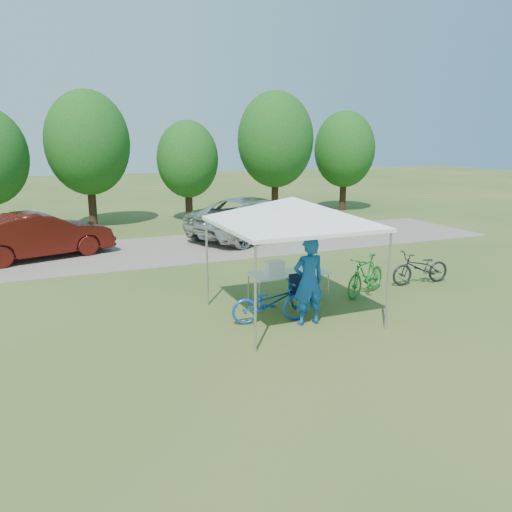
{
  "coord_description": "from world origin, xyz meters",
  "views": [
    {
      "loc": [
        -4.9,
        -9.63,
        3.95
      ],
      "look_at": [
        -0.02,
        2.0,
        0.98
      ],
      "focal_mm": 35.0,
      "sensor_mm": 36.0,
      "label": 1
    }
  ],
  "objects_px": {
    "folding_table": "(289,274)",
    "minivan": "(256,217)",
    "cooler": "(274,267)",
    "bike_green": "(366,275)",
    "sedan": "(40,235)",
    "folding_chair": "(300,290)",
    "cyclist": "(308,281)",
    "bike_blue": "(270,302)",
    "bike_dark": "(421,268)"
  },
  "relations": [
    {
      "from": "cooler",
      "to": "cyclist",
      "type": "xyz_separation_m",
      "value": [
        0.16,
        -1.39,
        0.01
      ]
    },
    {
      "from": "cooler",
      "to": "bike_blue",
      "type": "distance_m",
      "value": 1.23
    },
    {
      "from": "cyclist",
      "to": "bike_green",
      "type": "relative_size",
      "value": 1.11
    },
    {
      "from": "folding_table",
      "to": "folding_chair",
      "type": "relative_size",
      "value": 2.14
    },
    {
      "from": "folding_chair",
      "to": "bike_green",
      "type": "height_order",
      "value": "bike_green"
    },
    {
      "from": "bike_green",
      "to": "sedan",
      "type": "xyz_separation_m",
      "value": [
        -7.72,
        7.69,
        0.26
      ]
    },
    {
      "from": "cyclist",
      "to": "minivan",
      "type": "bearing_deg",
      "value": -103.35
    },
    {
      "from": "bike_green",
      "to": "sedan",
      "type": "bearing_deg",
      "value": -160.61
    },
    {
      "from": "folding_table",
      "to": "cyclist",
      "type": "distance_m",
      "value": 1.42
    },
    {
      "from": "folding_table",
      "to": "sedan",
      "type": "distance_m",
      "value": 9.38
    },
    {
      "from": "folding_chair",
      "to": "cyclist",
      "type": "xyz_separation_m",
      "value": [
        -0.2,
        -0.75,
        0.43
      ]
    },
    {
      "from": "folding_table",
      "to": "folding_chair",
      "type": "height_order",
      "value": "folding_chair"
    },
    {
      "from": "sedan",
      "to": "bike_dark",
      "type": "bearing_deg",
      "value": -144.04
    },
    {
      "from": "folding_table",
      "to": "minivan",
      "type": "bearing_deg",
      "value": 72.68
    },
    {
      "from": "cooler",
      "to": "bike_green",
      "type": "height_order",
      "value": "cooler"
    },
    {
      "from": "folding_table",
      "to": "bike_green",
      "type": "height_order",
      "value": "bike_green"
    },
    {
      "from": "bike_blue",
      "to": "bike_dark",
      "type": "height_order",
      "value": "bike_dark"
    },
    {
      "from": "bike_blue",
      "to": "bike_green",
      "type": "xyz_separation_m",
      "value": [
        3.08,
        0.84,
        0.07
      ]
    },
    {
      "from": "bike_green",
      "to": "cyclist",
      "type": "bearing_deg",
      "value": -87.88
    },
    {
      "from": "sedan",
      "to": "bike_green",
      "type": "bearing_deg",
      "value": -151.49
    },
    {
      "from": "bike_dark",
      "to": "folding_chair",
      "type": "bearing_deg",
      "value": -75.98
    },
    {
      "from": "cyclist",
      "to": "bike_dark",
      "type": "bearing_deg",
      "value": -158.31
    },
    {
      "from": "folding_chair",
      "to": "bike_green",
      "type": "xyz_separation_m",
      "value": [
        2.16,
        0.5,
        -0.01
      ]
    },
    {
      "from": "folding_chair",
      "to": "minivan",
      "type": "xyz_separation_m",
      "value": [
        2.53,
        8.71,
        0.31
      ]
    },
    {
      "from": "bike_blue",
      "to": "minivan",
      "type": "height_order",
      "value": "minivan"
    },
    {
      "from": "folding_chair",
      "to": "bike_blue",
      "type": "relative_size",
      "value": 0.52
    },
    {
      "from": "bike_blue",
      "to": "bike_green",
      "type": "relative_size",
      "value": 0.99
    },
    {
      "from": "folding_chair",
      "to": "minivan",
      "type": "bearing_deg",
      "value": 75.23
    },
    {
      "from": "cyclist",
      "to": "folding_chair",
      "type": "bearing_deg",
      "value": -102.34
    },
    {
      "from": "cooler",
      "to": "bike_green",
      "type": "xyz_separation_m",
      "value": [
        2.53,
        -0.14,
        -0.43
      ]
    },
    {
      "from": "cyclist",
      "to": "bike_blue",
      "type": "bearing_deg",
      "value": -26.99
    },
    {
      "from": "folding_table",
      "to": "sedan",
      "type": "height_order",
      "value": "sedan"
    },
    {
      "from": "folding_chair",
      "to": "cyclist",
      "type": "distance_m",
      "value": 0.89
    },
    {
      "from": "cooler",
      "to": "bike_green",
      "type": "distance_m",
      "value": 2.57
    },
    {
      "from": "cooler",
      "to": "bike_green",
      "type": "bearing_deg",
      "value": -3.2
    },
    {
      "from": "cooler",
      "to": "cyclist",
      "type": "bearing_deg",
      "value": -83.37
    },
    {
      "from": "bike_dark",
      "to": "folding_table",
      "type": "bearing_deg",
      "value": -84.71
    },
    {
      "from": "folding_table",
      "to": "bike_dark",
      "type": "xyz_separation_m",
      "value": [
        4.15,
        0.11,
        -0.29
      ]
    },
    {
      "from": "folding_chair",
      "to": "folding_table",
      "type": "bearing_deg",
      "value": 89.83
    },
    {
      "from": "sedan",
      "to": "folding_chair",
      "type": "bearing_deg",
      "value": -162.46
    },
    {
      "from": "cyclist",
      "to": "bike_dark",
      "type": "distance_m",
      "value": 4.64
    },
    {
      "from": "bike_blue",
      "to": "sedan",
      "type": "bearing_deg",
      "value": 37.5
    },
    {
      "from": "folding_table",
      "to": "minivan",
      "type": "height_order",
      "value": "minivan"
    },
    {
      "from": "folding_table",
      "to": "folding_chair",
      "type": "bearing_deg",
      "value": -91.62
    },
    {
      "from": "bike_green",
      "to": "bike_dark",
      "type": "relative_size",
      "value": 0.98
    },
    {
      "from": "bike_blue",
      "to": "sedan",
      "type": "distance_m",
      "value": 9.72
    },
    {
      "from": "folding_chair",
      "to": "sedan",
      "type": "distance_m",
      "value": 9.9
    },
    {
      "from": "folding_table",
      "to": "minivan",
      "type": "distance_m",
      "value": 8.45
    },
    {
      "from": "cyclist",
      "to": "sedan",
      "type": "distance_m",
      "value": 10.42
    },
    {
      "from": "folding_chair",
      "to": "bike_dark",
      "type": "xyz_separation_m",
      "value": [
        4.17,
        0.75,
        -0.07
      ]
    }
  ]
}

